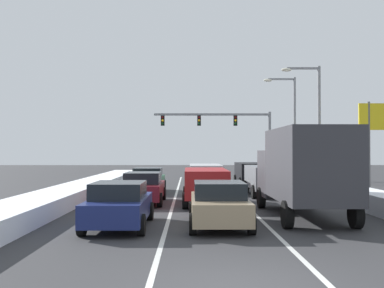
% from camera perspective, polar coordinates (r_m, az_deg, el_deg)
% --- Properties ---
extents(ground_plane, '(120.00, 120.00, 0.00)m').
position_cam_1_polar(ground_plane, '(22.33, 2.07, -7.40)').
color(ground_plane, '#333335').
extents(lane_stripe_between_right_lane_and_center_lane, '(0.14, 37.61, 0.01)m').
position_cam_1_polar(lane_stripe_between_right_lane_and_center_lane, '(25.85, 5.54, -6.49)').
color(lane_stripe_between_right_lane_and_center_lane, silver).
rests_on(lane_stripe_between_right_lane_and_center_lane, ground).
extents(lane_stripe_between_center_lane_and_left_lane, '(0.14, 37.61, 0.01)m').
position_cam_1_polar(lane_stripe_between_center_lane_and_left_lane, '(25.72, -2.07, -6.53)').
color(lane_stripe_between_center_lane_and_left_lane, silver).
rests_on(lane_stripe_between_center_lane_and_left_lane, ground).
extents(snow_bank_right_shoulder, '(1.47, 37.61, 0.78)m').
position_cam_1_polar(snow_bank_right_shoulder, '(26.88, 16.90, -5.42)').
color(snow_bank_right_shoulder, white).
rests_on(snow_bank_right_shoulder, ground).
extents(snow_bank_left_shoulder, '(2.19, 37.61, 0.70)m').
position_cam_1_polar(snow_bank_left_shoulder, '(26.38, -13.71, -5.61)').
color(snow_bank_left_shoulder, white).
rests_on(snow_bank_left_shoulder, ground).
extents(box_truck_right_lane_nearest, '(2.53, 7.20, 3.36)m').
position_cam_1_polar(box_truck_right_lane_nearest, '(17.92, 13.65, -2.89)').
color(box_truck_right_lane_nearest, '#38383D').
rests_on(box_truck_right_lane_nearest, ground).
extents(suv_gray_right_lane_second, '(2.16, 4.90, 1.67)m').
position_cam_1_polar(suv_gray_right_lane_second, '(26.41, 9.29, -4.17)').
color(suv_gray_right_lane_second, slate).
rests_on(suv_gray_right_lane_second, ground).
extents(suv_black_right_lane_third, '(2.16, 4.90, 1.67)m').
position_cam_1_polar(suv_black_right_lane_third, '(33.26, 7.40, -3.49)').
color(suv_black_right_lane_third, black).
rests_on(suv_black_right_lane_third, ground).
extents(sedan_tan_center_lane_nearest, '(2.00, 4.50, 1.51)m').
position_cam_1_polar(sedan_tan_center_lane_nearest, '(15.50, 3.37, -7.45)').
color(sedan_tan_center_lane_nearest, '#937F60').
rests_on(sedan_tan_center_lane_nearest, ground).
extents(suv_red_center_lane_second, '(2.16, 4.90, 1.67)m').
position_cam_1_polar(suv_red_center_lane_second, '(21.79, 1.70, -4.88)').
color(suv_red_center_lane_second, maroon).
rests_on(suv_red_center_lane_second, ground).
extents(suv_silver_center_lane_third, '(2.16, 4.90, 1.67)m').
position_cam_1_polar(suv_silver_center_lane_third, '(29.11, 1.68, -3.87)').
color(suv_silver_center_lane_third, '#B7BABF').
rests_on(suv_silver_center_lane_third, ground).
extents(sedan_navy_left_lane_nearest, '(2.00, 4.50, 1.51)m').
position_cam_1_polar(sedan_navy_left_lane_nearest, '(15.50, -9.04, -7.44)').
color(sedan_navy_left_lane_nearest, navy).
rests_on(sedan_navy_left_lane_nearest, ground).
extents(sedan_maroon_left_lane_second, '(2.00, 4.50, 1.51)m').
position_cam_1_polar(sedan_maroon_left_lane_second, '(22.34, -6.08, -5.42)').
color(sedan_maroon_left_lane_second, maroon).
rests_on(sedan_maroon_left_lane_second, ground).
extents(sedan_green_left_lane_third, '(2.00, 4.50, 1.51)m').
position_cam_1_polar(sedan_green_left_lane_third, '(28.22, -5.48, -4.47)').
color(sedan_green_left_lane_third, '#1E5633').
rests_on(sedan_green_left_lane_third, ground).
extents(traffic_light_gantry, '(10.94, 0.47, 6.20)m').
position_cam_1_polar(traffic_light_gantry, '(42.89, 4.60, 2.07)').
color(traffic_light_gantry, slate).
rests_on(traffic_light_gantry, ground).
extents(street_lamp_right_mid, '(2.66, 0.36, 8.26)m').
position_cam_1_polar(street_lamp_right_mid, '(31.94, 14.93, 3.47)').
color(street_lamp_right_mid, gray).
rests_on(street_lamp_right_mid, ground).
extents(street_lamp_right_far, '(2.66, 0.36, 8.61)m').
position_cam_1_polar(street_lamp_right_far, '(38.56, 12.15, 2.99)').
color(street_lamp_right_far, gray).
rests_on(street_lamp_right_far, ground).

